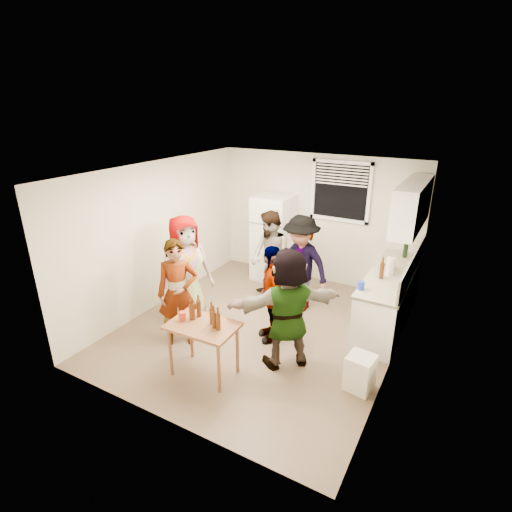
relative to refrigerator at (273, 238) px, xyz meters
The scene contains 23 objects.
room 2.20m from the refrigerator, 68.25° to the right, with size 4.00×4.50×2.50m, color beige, non-canonical shape.
window 1.60m from the refrigerator, 15.38° to the left, with size 1.12×0.10×1.06m, color white, non-canonical shape.
refrigerator is the anchor object (origin of this frame).
counter_lower 2.59m from the refrigerator, 16.59° to the right, with size 0.60×2.20×0.86m, color white.
countertop 2.56m from the refrigerator, 16.59° to the right, with size 0.64×2.22×0.04m, color #BAB399.
backsplash 2.84m from the refrigerator, 14.94° to the right, with size 0.03×2.20×0.36m, color beige.
upper_cabinets 2.85m from the refrigerator, 11.61° to the right, with size 0.34×1.60×0.70m, color white.
kettle 2.48m from the refrigerator, 14.64° to the right, with size 0.21×0.18×0.18m, color silver, non-canonical shape.
paper_towel 2.57m from the refrigerator, 18.69° to the right, with size 0.13×0.13×0.28m, color white.
wine_bottle 2.50m from the refrigerator, ahead, with size 0.08×0.08×0.30m, color black.
beer_bottle_counter 2.57m from the refrigerator, 23.76° to the right, with size 0.07×0.07×0.25m, color #47230C.
blue_cup 2.69m from the refrigerator, 35.43° to the right, with size 0.09×0.09×0.13m, color #1A37C0.
picture_frame 2.72m from the refrigerator, 10.86° to the right, with size 0.02×0.17×0.14m, color #ECE757.
trash_bin 3.61m from the refrigerator, 45.10° to the right, with size 0.32×0.32×0.47m, color white.
serving_table 3.40m from the refrigerator, 78.84° to the right, with size 0.88×0.59×0.75m, color brown, non-canonical shape.
beer_bottle_table 3.22m from the refrigerator, 82.21° to the right, with size 0.05×0.05×0.21m, color #47230C.
red_cup 3.28m from the refrigerator, 83.99° to the right, with size 0.09×0.09×0.12m, color #B52B1E.
guest_grey 2.42m from the refrigerator, 100.51° to the right, with size 0.88×1.80×0.57m, color #969696.
guest_stripe 2.91m from the refrigerator, 92.67° to the right, with size 0.59×1.62×0.39m, color #141933.
guest_back_left 1.33m from the refrigerator, 65.82° to the right, with size 0.80×1.65×0.63m, color brown.
guest_back_right 1.63m from the refrigerator, 43.69° to the right, with size 1.09×1.68×0.62m, color #39393E.
guest_black 2.42m from the refrigerator, 63.46° to the right, with size 0.88×1.50×0.37m, color black.
guest_orange 3.02m from the refrigerator, 59.18° to the right, with size 1.57×1.69×0.50m, color #CB854E.
Camera 1 is at (2.64, -4.86, 3.41)m, focal length 28.00 mm.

